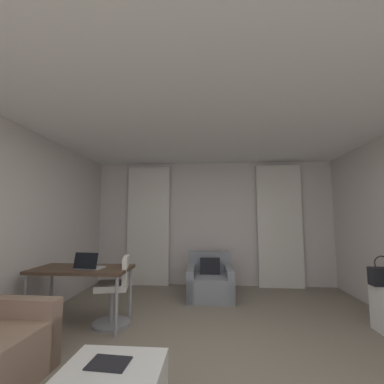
{
  "coord_description": "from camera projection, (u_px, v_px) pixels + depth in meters",
  "views": [
    {
      "loc": [
        -0.02,
        -2.49,
        1.4
      ],
      "look_at": [
        -0.33,
        1.48,
        1.81
      ],
      "focal_mm": 23.75,
      "sensor_mm": 36.0,
      "label": 1
    }
  ],
  "objects": [
    {
      "name": "desk_chair",
      "position": [
        115.0,
        294.0,
        3.36
      ],
      "size": [
        0.48,
        0.48,
        0.88
      ],
      "color": "gray",
      "rests_on": "ground"
    },
    {
      "name": "armchair",
      "position": [
        210.0,
        282.0,
        4.54
      ],
      "size": [
        0.81,
        0.87,
        0.76
      ],
      "color": "gray",
      "rests_on": "ground"
    },
    {
      "name": "ground_plane",
      "position": [
        215.0,
        371.0,
        2.32
      ],
      "size": [
        12.0,
        12.0,
        0.0
      ],
      "primitive_type": "plane",
      "color": "gray"
    },
    {
      "name": "laptop",
      "position": [
        89.0,
        265.0,
        3.29
      ],
      "size": [
        0.35,
        0.28,
        0.22
      ],
      "color": "#ADADB2",
      "rests_on": "desk"
    },
    {
      "name": "handbag_primary",
      "position": [
        383.0,
        276.0,
        3.16
      ],
      "size": [
        0.3,
        0.14,
        0.37
      ],
      "color": "black",
      "rests_on": "tv_console"
    },
    {
      "name": "ceiling",
      "position": [
        212.0,
        97.0,
        2.59
      ],
      "size": [
        5.12,
        6.12,
        0.06
      ],
      "primitive_type": "cube",
      "color": "white",
      "rests_on": "wall_left"
    },
    {
      "name": "curtain_right_panel",
      "position": [
        280.0,
        225.0,
        5.22
      ],
      "size": [
        0.9,
        0.06,
        2.5
      ],
      "color": "silver",
      "rests_on": "ground"
    },
    {
      "name": "magazine_open",
      "position": [
        109.0,
        363.0,
        1.79
      ],
      "size": [
        0.29,
        0.22,
        0.01
      ],
      "color": "black",
      "rests_on": "coffee_table"
    },
    {
      "name": "wall_window",
      "position": [
        213.0,
        223.0,
        5.46
      ],
      "size": [
        5.12,
        0.06,
        2.6
      ],
      "color": "silver",
      "rests_on": "ground"
    },
    {
      "name": "desk",
      "position": [
        82.0,
        273.0,
        3.37
      ],
      "size": [
        1.26,
        0.62,
        0.74
      ],
      "color": "#4C3828",
      "rests_on": "ground"
    },
    {
      "name": "curtain_left_panel",
      "position": [
        148.0,
        225.0,
        5.43
      ],
      "size": [
        0.9,
        0.06,
        2.5
      ],
      "color": "silver",
      "rests_on": "ground"
    }
  ]
}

